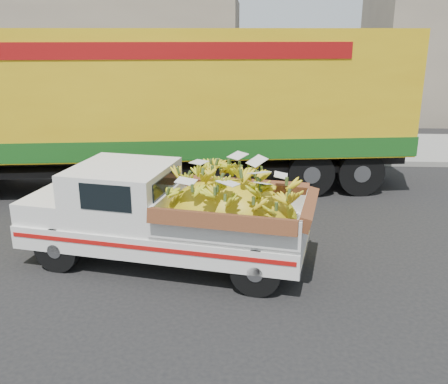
{
  "coord_description": "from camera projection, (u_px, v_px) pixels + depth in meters",
  "views": [
    {
      "loc": [
        1.65,
        -7.95,
        3.74
      ],
      "look_at": [
        1.21,
        0.08,
        1.14
      ],
      "focal_mm": 40.0,
      "sensor_mm": 36.0,
      "label": 1
    }
  ],
  "objects": [
    {
      "name": "ground",
      "position": [
        155.0,
        254.0,
        8.79
      ],
      "size": [
        100.0,
        100.0,
        0.0
      ],
      "primitive_type": "plane",
      "color": "black",
      "rests_on": "ground"
    },
    {
      "name": "curb",
      "position": [
        195.0,
        160.0,
        14.86
      ],
      "size": [
        60.0,
        0.25,
        0.15
      ],
      "primitive_type": "cube",
      "color": "gray",
      "rests_on": "ground"
    },
    {
      "name": "sidewalk",
      "position": [
        202.0,
        145.0,
        16.85
      ],
      "size": [
        60.0,
        4.0,
        0.14
      ],
      "primitive_type": "cube",
      "color": "gray",
      "rests_on": "ground"
    },
    {
      "name": "building_left",
      "position": [
        35.0,
        60.0,
        22.13
      ],
      "size": [
        18.0,
        6.0,
        5.0
      ],
      "primitive_type": "cube",
      "color": "gray",
      "rests_on": "ground"
    },
    {
      "name": "pickup_truck",
      "position": [
        186.0,
        215.0,
        8.14
      ],
      "size": [
        4.9,
        2.55,
        1.64
      ],
      "rotation": [
        0.0,
        0.0,
        -0.19
      ],
      "color": "black",
      "rests_on": "ground"
    },
    {
      "name": "semi_trailer",
      "position": [
        161.0,
        102.0,
        11.93
      ],
      "size": [
        12.05,
        4.06,
        3.8
      ],
      "rotation": [
        0.0,
        0.0,
        0.13
      ],
      "color": "black",
      "rests_on": "ground"
    }
  ]
}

